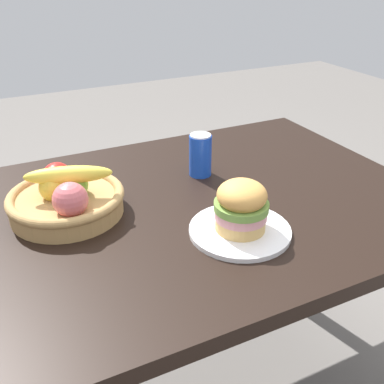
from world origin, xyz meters
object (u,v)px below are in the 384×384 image
plate (240,230)px  sandwich (241,206)px  soda_can (200,155)px  fruit_basket (66,197)px

plate → sandwich: size_ratio=1.90×
soda_can → fruit_basket: 0.41m
plate → fruit_basket: bearing=142.4°
sandwich → plate: bearing=180.0°
soda_can → plate: bearing=-100.2°
plate → soda_can: size_ratio=1.91×
plate → fruit_basket: size_ratio=0.83×
sandwich → fruit_basket: bearing=142.4°
plate → sandwich: bearing=0.0°
sandwich → fruit_basket: 0.44m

